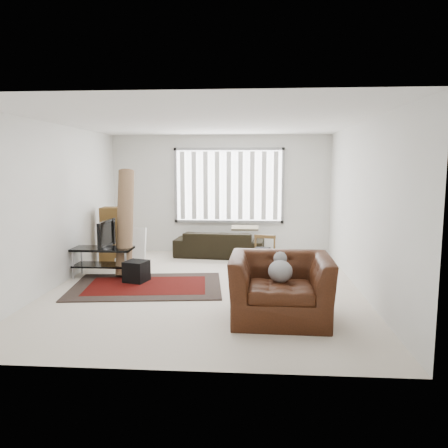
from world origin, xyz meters
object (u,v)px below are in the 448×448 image
object	(u,v)px
moving_boxes	(113,238)
sofa	(219,240)
tv_stand	(103,256)
armchair	(280,283)
side_chair	(263,255)

from	to	relation	value
moving_boxes	sofa	xyz separation A→B (m)	(2.13, 0.84, -0.17)
moving_boxes	sofa	world-z (taller)	moving_boxes
tv_stand	armchair	bearing A→B (deg)	-32.83
tv_stand	moving_boxes	world-z (taller)	moving_boxes
tv_stand	side_chair	bearing A→B (deg)	0.68
sofa	side_chair	distance (m)	2.08
side_chair	moving_boxes	bearing A→B (deg)	176.36
moving_boxes	armchair	world-z (taller)	moving_boxes
tv_stand	armchair	distance (m)	3.68
tv_stand	armchair	size ratio (longest dim) A/B	0.80
tv_stand	moving_boxes	xyz separation A→B (m)	(-0.15, 1.05, 0.16)
moving_boxes	side_chair	size ratio (longest dim) A/B	1.51
sofa	armchair	world-z (taller)	armchair
tv_stand	sofa	bearing A→B (deg)	43.88
moving_boxes	side_chair	bearing A→B (deg)	-18.46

